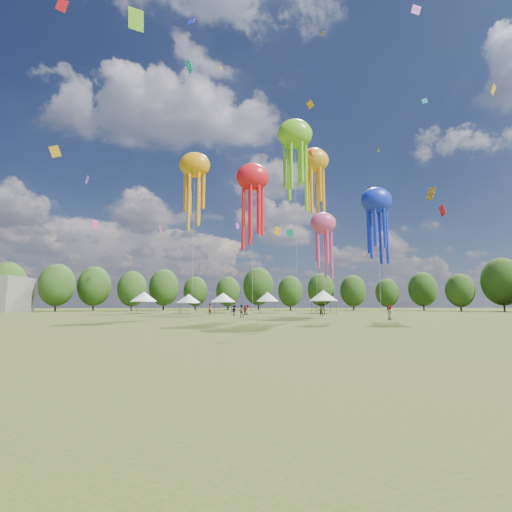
{
  "coord_description": "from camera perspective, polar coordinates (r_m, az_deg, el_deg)",
  "views": [
    {
      "loc": [
        -5.81,
        -16.8,
        1.83
      ],
      "look_at": [
        -3.08,
        15.0,
        6.0
      ],
      "focal_mm": 25.82,
      "sensor_mm": 36.0,
      "label": 1
    }
  ],
  "objects": [
    {
      "name": "treeline",
      "position": [
        79.48,
        -3.51,
        -4.02
      ],
      "size": [
        201.57,
        95.24,
        13.43
      ],
      "color": "#38281C",
      "rests_on": "ground"
    },
    {
      "name": "ground",
      "position": [
        17.87,
        14.47,
        -13.1
      ],
      "size": [
        300.0,
        300.0,
        0.0
      ],
      "primitive_type": "plane",
      "color": "#384416",
      "rests_on": "ground"
    },
    {
      "name": "festival_tents",
      "position": [
        72.56,
        -3.16,
        -6.35
      ],
      "size": [
        39.68,
        10.57,
        4.46
      ],
      "color": "#47474C",
      "rests_on": "ground"
    },
    {
      "name": "small_kites",
      "position": [
        64.81,
        1.5,
        18.42
      ],
      "size": [
        65.42,
        65.62,
        44.41
      ],
      "color": "#FC1620",
      "rests_on": "ground"
    },
    {
      "name": "show_kites",
      "position": [
        59.17,
        5.2,
        11.99
      ],
      "size": [
        27.28,
        31.87,
        32.46
      ],
      "color": "#FC1620",
      "rests_on": "ground"
    },
    {
      "name": "spectator_near",
      "position": [
        50.13,
        -2.31,
        -8.56
      ],
      "size": [
        0.84,
        0.67,
        1.68
      ],
      "primitive_type": "imported",
      "rotation": [
        0.0,
        0.0,
        3.1
      ],
      "color": "gray",
      "rests_on": "ground"
    },
    {
      "name": "spectators_far",
      "position": [
        58.98,
        4.06,
        -8.38
      ],
      "size": [
        22.5,
        23.21,
        1.93
      ],
      "color": "gray",
      "rests_on": "ground"
    }
  ]
}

